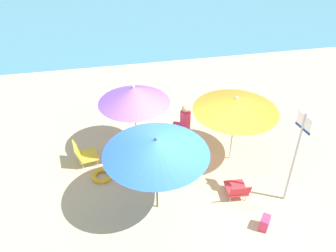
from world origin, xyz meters
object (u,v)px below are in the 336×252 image
Objects in this scene: beach_chair_a at (238,189)px; person_b at (186,160)px; umbrella_orange at (236,104)px; beach_chair_b at (83,154)px; swim_ring at (102,176)px; beach_chair_c at (233,118)px; umbrella_purple at (134,95)px; beach_bag at (265,223)px; umbrella_blue at (156,147)px; person_a at (183,120)px; warning_sign at (297,148)px.

person_b is at bearing 48.53° from beach_chair_a.
umbrella_orange is 2.19× the size of person_b.
swim_ring is at bearing -64.20° from beach_chair_b.
beach_chair_c reaches higher than beach_chair_b.
beach_bag is at bearing -53.49° from umbrella_purple.
umbrella_blue is 2.31m from swim_ring.
beach_chair_a is 2.07× the size of beach_bag.
umbrella_blue reaches higher than beach_chair_a.
person_a is 3.61m from beach_bag.
warning_sign reaches higher than person_b.
beach_bag is (2.06, -1.00, -1.53)m from umbrella_blue.
swim_ring is (-3.98, 1.50, -1.40)m from warning_sign.
beach_chair_a is at bearing 106.19° from beach_bag.
beach_chair_b is at bearing 64.65° from beach_chair_a.
umbrella_purple reaches higher than umbrella_orange.
umbrella_purple is 6.54× the size of beach_bag.
umbrella_purple reaches higher than umbrella_blue.
swim_ring is at bearing -138.31° from umbrella_purple.
umbrella_blue reaches higher than beach_bag.
warning_sign reaches higher than beach_chair_a.
umbrella_blue is 2.29m from beach_chair_a.
person_a is at bearing 29.39° from swim_ring.
beach_chair_b is 2.81m from person_a.
umbrella_purple is 2.42m from umbrella_orange.
beach_chair_b is (-1.37, -0.24, -1.39)m from umbrella_purple.
warning_sign is 1.67m from beach_bag.
beach_chair_b is at bearing -169.92° from umbrella_purple.
swim_ring is (-3.25, -0.08, -1.57)m from umbrella_orange.
umbrella_purple reaches higher than person_b.
umbrella_blue is at bearing -57.18° from beach_chair_b.
person_a is (1.16, 2.48, -1.18)m from umbrella_blue.
warning_sign is (4.39, -2.11, 1.14)m from beach_chair_b.
person_b is 1.80× the size of swim_ring.
umbrella_blue is at bearing -45.86° from swim_ring.
beach_chair_b is 0.62× the size of person_a.
beach_chair_c is at bearing -13.36° from beach_chair_a.
beach_bag is at bearing -45.85° from beach_chair_b.
umbrella_orange is (2.10, 1.26, -0.06)m from umbrella_blue.
umbrella_orange is 2.70m from beach_bag.
person_a is 1.08× the size of person_b.
person_b is at bearing 105.17° from person_a.
beach_chair_a is at bearing 129.86° from person_a.
beach_chair_a is at bearing -3.12° from umbrella_blue.
umbrella_orange is at bearing 167.20° from person_b.
umbrella_orange is 0.88× the size of warning_sign.
beach_chair_b is 0.27× the size of warning_sign.
warning_sign reaches higher than umbrella_orange.
umbrella_blue is at bearing 14.88° from person_b.
person_b reaches higher than beach_chair_b.
umbrella_orange is at bearing 14.66° from beach_chair_c.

